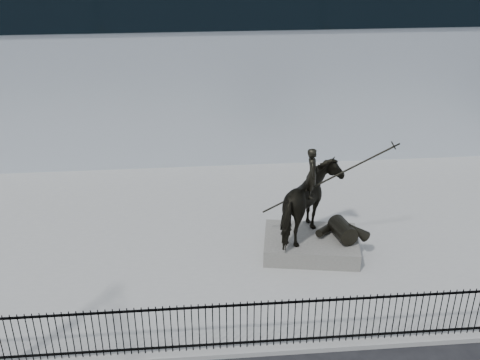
{
  "coord_description": "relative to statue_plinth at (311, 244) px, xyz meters",
  "views": [
    {
      "loc": [
        -1.41,
        -10.24,
        10.75
      ],
      "look_at": [
        0.03,
        6.0,
        2.81
      ],
      "focal_mm": 42.0,
      "sensor_mm": 36.0,
      "label": 1
    }
  ],
  "objects": [
    {
      "name": "plaza",
      "position": [
        -2.41,
        1.36,
        -0.37
      ],
      "size": [
        30.0,
        12.0,
        0.15
      ],
      "primitive_type": "cube",
      "color": "gray",
      "rests_on": "ground"
    },
    {
      "name": "building",
      "position": [
        -2.41,
        14.36,
        4.06
      ],
      "size": [
        44.0,
        14.0,
        9.0
      ],
      "primitive_type": "cube",
      "color": "silver",
      "rests_on": "ground"
    },
    {
      "name": "picket_fence",
      "position": [
        -2.41,
        -4.39,
        0.46
      ],
      "size": [
        22.1,
        0.1,
        1.5
      ],
      "color": "black",
      "rests_on": "plaza"
    },
    {
      "name": "statue_plinth",
      "position": [
        0.0,
        0.0,
        0.0
      ],
      "size": [
        3.45,
        2.65,
        0.59
      ],
      "primitive_type": "cube",
      "rotation": [
        0.0,
        0.0,
        -0.17
      ],
      "color": "#595651",
      "rests_on": "plaza"
    },
    {
      "name": "equestrian_statue",
      "position": [
        0.06,
        -0.01,
        1.52
      ],
      "size": [
        3.96,
        2.8,
        3.4
      ],
      "rotation": [
        0.0,
        0.0,
        -0.17
      ],
      "color": "black",
      "rests_on": "statue_plinth"
    }
  ]
}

